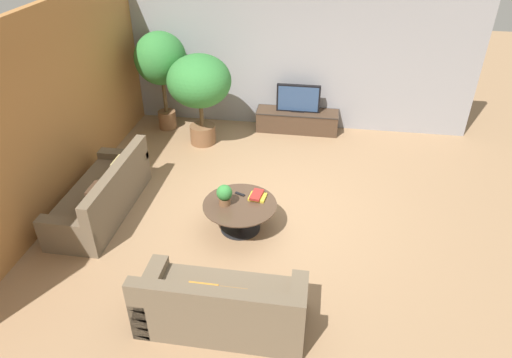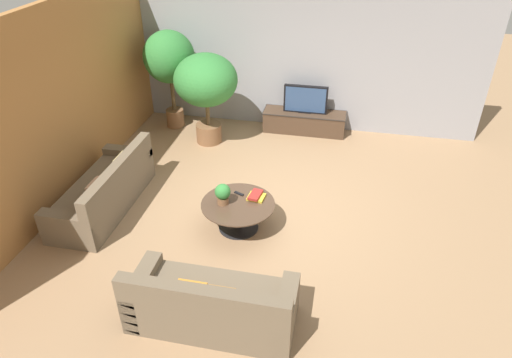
{
  "view_description": "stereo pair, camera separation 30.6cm",
  "coord_description": "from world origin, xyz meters",
  "px_view_note": "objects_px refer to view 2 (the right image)",
  "views": [
    {
      "loc": [
        0.75,
        -5.78,
        4.32
      ],
      "look_at": [
        -0.16,
        0.06,
        0.55
      ],
      "focal_mm": 32.0,
      "sensor_mm": 36.0,
      "label": 1
    },
    {
      "loc": [
        1.06,
        -5.73,
        4.32
      ],
      "look_at": [
        -0.16,
        0.06,
        0.55
      ],
      "focal_mm": 32.0,
      "sensor_mm": 36.0,
      "label": 2
    }
  ],
  "objects_px": {
    "coffee_table": "(238,211)",
    "potted_palm_tall": "(169,60)",
    "couch_by_wall": "(105,192)",
    "potted_plant_tabletop": "(223,193)",
    "couch_near_entry": "(212,305)",
    "media_console": "(304,121)",
    "television": "(306,99)",
    "potted_palm_corner": "(206,83)"
  },
  "relations": [
    {
      "from": "media_console",
      "to": "potted_palm_corner",
      "type": "xyz_separation_m",
      "value": [
        -1.82,
        -0.83,
        1.0
      ]
    },
    {
      "from": "television",
      "to": "potted_palm_tall",
      "type": "bearing_deg",
      "value": -173.85
    },
    {
      "from": "couch_by_wall",
      "to": "potted_plant_tabletop",
      "type": "xyz_separation_m",
      "value": [
        1.97,
        -0.13,
        0.34
      ]
    },
    {
      "from": "couch_near_entry",
      "to": "potted_plant_tabletop",
      "type": "height_order",
      "value": "couch_near_entry"
    },
    {
      "from": "couch_near_entry",
      "to": "potted_palm_corner",
      "type": "bearing_deg",
      "value": -72.76
    },
    {
      "from": "coffee_table",
      "to": "potted_palm_tall",
      "type": "height_order",
      "value": "potted_palm_tall"
    },
    {
      "from": "coffee_table",
      "to": "couch_by_wall",
      "type": "height_order",
      "value": "couch_by_wall"
    },
    {
      "from": "television",
      "to": "potted_palm_tall",
      "type": "height_order",
      "value": "potted_palm_tall"
    },
    {
      "from": "couch_by_wall",
      "to": "potted_plant_tabletop",
      "type": "distance_m",
      "value": 2.0
    },
    {
      "from": "media_console",
      "to": "television",
      "type": "height_order",
      "value": "television"
    },
    {
      "from": "media_console",
      "to": "coffee_table",
      "type": "height_order",
      "value": "coffee_table"
    },
    {
      "from": "media_console",
      "to": "potted_palm_tall",
      "type": "distance_m",
      "value": 3.0
    },
    {
      "from": "potted_palm_tall",
      "to": "potted_plant_tabletop",
      "type": "height_order",
      "value": "potted_palm_tall"
    },
    {
      "from": "couch_near_entry",
      "to": "television",
      "type": "bearing_deg",
      "value": -94.99
    },
    {
      "from": "potted_palm_tall",
      "to": "potted_palm_corner",
      "type": "bearing_deg",
      "value": -30.54
    },
    {
      "from": "couch_by_wall",
      "to": "potted_palm_tall",
      "type": "relative_size",
      "value": 1.05
    },
    {
      "from": "couch_near_entry",
      "to": "potted_plant_tabletop",
      "type": "bearing_deg",
      "value": -79.18
    },
    {
      "from": "media_console",
      "to": "couch_near_entry",
      "type": "relative_size",
      "value": 0.89
    },
    {
      "from": "potted_palm_corner",
      "to": "potted_plant_tabletop",
      "type": "xyz_separation_m",
      "value": [
        1.03,
        -2.63,
        -0.6
      ]
    },
    {
      "from": "couch_by_wall",
      "to": "coffee_table",
      "type": "bearing_deg",
      "value": 87.55
    },
    {
      "from": "couch_near_entry",
      "to": "media_console",
      "type": "bearing_deg",
      "value": -94.99
    },
    {
      "from": "couch_by_wall",
      "to": "potted_plant_tabletop",
      "type": "relative_size",
      "value": 6.69
    },
    {
      "from": "coffee_table",
      "to": "couch_by_wall",
      "type": "relative_size",
      "value": 0.51
    },
    {
      "from": "television",
      "to": "potted_palm_tall",
      "type": "xyz_separation_m",
      "value": [
        -2.73,
        -0.29,
        0.73
      ]
    },
    {
      "from": "coffee_table",
      "to": "potted_plant_tabletop",
      "type": "xyz_separation_m",
      "value": [
        -0.21,
        -0.04,
        0.31
      ]
    },
    {
      "from": "media_console",
      "to": "couch_near_entry",
      "type": "bearing_deg",
      "value": -94.99
    },
    {
      "from": "media_console",
      "to": "television",
      "type": "distance_m",
      "value": 0.49
    },
    {
      "from": "potted_palm_tall",
      "to": "potted_plant_tabletop",
      "type": "bearing_deg",
      "value": -58.56
    },
    {
      "from": "coffee_table",
      "to": "potted_plant_tabletop",
      "type": "bearing_deg",
      "value": -169.87
    },
    {
      "from": "coffee_table",
      "to": "couch_near_entry",
      "type": "relative_size",
      "value": 0.57
    },
    {
      "from": "media_console",
      "to": "couch_by_wall",
      "type": "relative_size",
      "value": 0.8
    },
    {
      "from": "couch_by_wall",
      "to": "couch_near_entry",
      "type": "height_order",
      "value": "same"
    },
    {
      "from": "couch_by_wall",
      "to": "couch_near_entry",
      "type": "distance_m",
      "value": 2.98
    },
    {
      "from": "potted_palm_tall",
      "to": "couch_near_entry",
      "type": "bearing_deg",
      "value": -65.24
    },
    {
      "from": "couch_by_wall",
      "to": "potted_palm_tall",
      "type": "distance_m",
      "value": 3.25
    },
    {
      "from": "television",
      "to": "potted_palm_corner",
      "type": "height_order",
      "value": "potted_palm_corner"
    },
    {
      "from": "potted_palm_tall",
      "to": "potted_plant_tabletop",
      "type": "xyz_separation_m",
      "value": [
        1.94,
        -3.17,
        -0.83
      ]
    },
    {
      "from": "potted_palm_tall",
      "to": "potted_palm_corner",
      "type": "height_order",
      "value": "potted_palm_tall"
    },
    {
      "from": "couch_by_wall",
      "to": "potted_plant_tabletop",
      "type": "bearing_deg",
      "value": 86.18
    },
    {
      "from": "media_console",
      "to": "couch_by_wall",
      "type": "distance_m",
      "value": 4.33
    },
    {
      "from": "couch_by_wall",
      "to": "potted_palm_tall",
      "type": "bearing_deg",
      "value": 179.35
    },
    {
      "from": "potted_plant_tabletop",
      "to": "couch_near_entry",
      "type": "bearing_deg",
      "value": -79.18
    }
  ]
}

